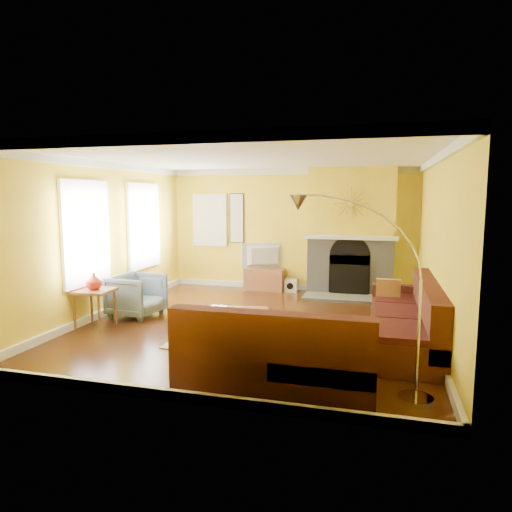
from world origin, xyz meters
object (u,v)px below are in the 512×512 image
(armchair, at_px, (137,295))
(arc_lamp, at_px, (361,299))
(sectional_sofa, at_px, (326,316))
(media_console, at_px, (265,279))
(coffee_table, at_px, (233,325))
(side_table, at_px, (95,308))

(armchair, distance_m, arc_lamp, 4.60)
(sectional_sofa, xyz_separation_m, media_console, (-1.78, 3.61, -0.21))
(coffee_table, relative_size, armchair, 1.16)
(armchair, relative_size, arc_lamp, 0.39)
(side_table, bearing_deg, media_console, 61.49)
(coffee_table, bearing_deg, sectional_sofa, -3.80)
(side_table, bearing_deg, armchair, 67.88)
(coffee_table, relative_size, arc_lamp, 0.45)
(coffee_table, height_order, arc_lamp, arc_lamp)
(media_console, xyz_separation_m, arc_lamp, (2.30, -5.10, 0.81))
(media_console, distance_m, side_table, 4.05)
(arc_lamp, bearing_deg, sectional_sofa, 109.18)
(armchair, height_order, side_table, armchair)
(arc_lamp, bearing_deg, media_console, 114.28)
(coffee_table, xyz_separation_m, media_console, (-0.39, 3.51, 0.05))
(sectional_sofa, relative_size, media_console, 4.18)
(coffee_table, xyz_separation_m, armchair, (-2.01, 0.73, 0.18))
(media_console, relative_size, side_table, 1.44)
(sectional_sofa, height_order, armchair, sectional_sofa)
(side_table, bearing_deg, sectional_sofa, -0.77)
(sectional_sofa, xyz_separation_m, armchair, (-3.40, 0.82, -0.08))
(side_table, relative_size, arc_lamp, 0.29)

